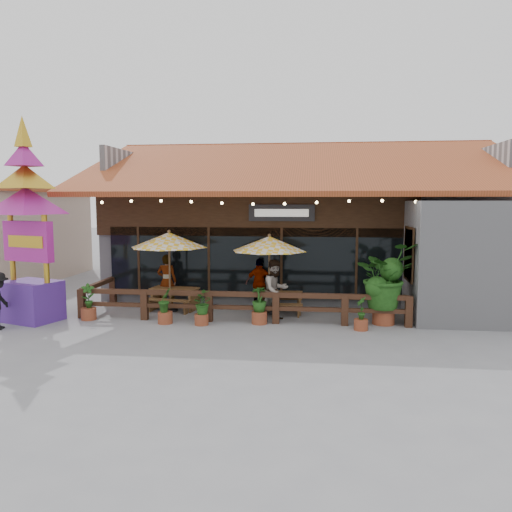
# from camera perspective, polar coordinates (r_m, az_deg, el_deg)

# --- Properties ---
(ground) EXTENTS (100.00, 100.00, 0.00)m
(ground) POSITION_cam_1_polar(r_m,az_deg,el_deg) (15.31, 4.31, -7.28)
(ground) COLOR gray
(ground) RESTS_ON ground
(restaurant_building) EXTENTS (15.50, 14.73, 6.09)m
(restaurant_building) POSITION_cam_1_polar(r_m,az_deg,el_deg) (21.53, 5.79, 2.57)
(restaurant_building) COLOR #ABAAAF
(restaurant_building) RESTS_ON ground
(patio_railing) EXTENTS (10.00, 2.60, 0.92)m
(patio_railing) POSITION_cam_1_polar(r_m,az_deg,el_deg) (15.17, -4.27, -5.03)
(patio_railing) COLOR #422317
(patio_railing) RESTS_ON ground
(umbrella_left) EXTENTS (2.63, 2.63, 2.67)m
(umbrella_left) POSITION_cam_1_polar(r_m,az_deg,el_deg) (16.35, -9.90, 1.78)
(umbrella_left) COLOR brown
(umbrella_left) RESTS_ON ground
(umbrella_right) EXTENTS (2.74, 2.74, 2.57)m
(umbrella_right) POSITION_cam_1_polar(r_m,az_deg,el_deg) (15.76, 1.53, 1.37)
(umbrella_right) COLOR brown
(umbrella_right) RESTS_ON ground
(picnic_table_left) EXTENTS (1.72, 1.55, 0.74)m
(picnic_table_left) POSITION_cam_1_polar(r_m,az_deg,el_deg) (16.78, -9.28, -4.41)
(picnic_table_left) COLOR brown
(picnic_table_left) RESTS_ON ground
(picnic_table_right) EXTENTS (1.48, 1.29, 0.69)m
(picnic_table_right) POSITION_cam_1_polar(r_m,az_deg,el_deg) (16.03, 2.77, -4.96)
(picnic_table_right) COLOR brown
(picnic_table_right) RESTS_ON ground
(thai_sign_tower) EXTENTS (3.03, 3.03, 6.51)m
(thai_sign_tower) POSITION_cam_1_polar(r_m,az_deg,el_deg) (16.22, -24.77, 5.19)
(thai_sign_tower) COLOR #4E268B
(thai_sign_tower) RESTS_ON ground
(tropical_plant) EXTENTS (2.30, 2.24, 2.41)m
(tropical_plant) POSITION_cam_1_polar(r_m,az_deg,el_deg) (14.97, 14.49, -2.40)
(tropical_plant) COLOR brown
(tropical_plant) RESTS_ON ground
(diner_a) EXTENTS (0.66, 0.44, 1.82)m
(diner_a) POSITION_cam_1_polar(r_m,az_deg,el_deg) (17.09, -10.15, -2.84)
(diner_a) COLOR #382212
(diner_a) RESTS_ON ground
(diner_b) EXTENTS (1.14, 1.13, 1.85)m
(diner_b) POSITION_cam_1_polar(r_m,az_deg,el_deg) (15.02, 2.25, -3.93)
(diner_b) COLOR #382212
(diner_b) RESTS_ON ground
(diner_c) EXTENTS (1.04, 0.58, 1.68)m
(diner_c) POSITION_cam_1_polar(r_m,az_deg,el_deg) (16.76, 0.44, -3.15)
(diner_c) COLOR #382212
(diner_c) RESTS_ON ground
(planter_a) EXTENTS (0.47, 0.45, 1.11)m
(planter_a) POSITION_cam_1_polar(r_m,az_deg,el_deg) (16.02, -18.61, -5.28)
(planter_a) COLOR brown
(planter_a) RESTS_ON ground
(planter_b) EXTENTS (0.47, 0.50, 1.06)m
(planter_b) POSITION_cam_1_polar(r_m,az_deg,el_deg) (14.96, -10.36, -5.80)
(planter_b) COLOR brown
(planter_b) RESTS_ON ground
(planter_c) EXTENTS (0.79, 0.79, 0.99)m
(planter_c) POSITION_cam_1_polar(r_m,az_deg,el_deg) (14.62, -6.27, -5.72)
(planter_c) COLOR brown
(planter_c) RESTS_ON ground
(planter_d) EXTENTS (0.53, 0.53, 1.11)m
(planter_d) POSITION_cam_1_polar(r_m,az_deg,el_deg) (14.66, 0.39, -5.72)
(planter_d) COLOR brown
(planter_d) RESTS_ON ground
(planter_e) EXTENTS (0.39, 0.39, 0.95)m
(planter_e) POSITION_cam_1_polar(r_m,az_deg,el_deg) (14.29, 11.92, -6.74)
(planter_e) COLOR brown
(planter_e) RESTS_ON ground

